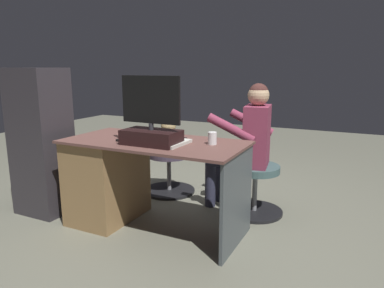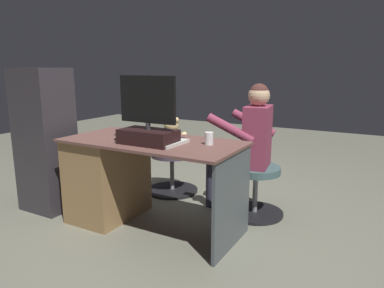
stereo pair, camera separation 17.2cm
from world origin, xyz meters
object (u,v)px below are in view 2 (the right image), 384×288
at_px(monitor, 148,126).
at_px(visitor_chair, 255,186).
at_px(desk, 116,175).
at_px(keyboard, 157,137).
at_px(tv_remote, 124,138).
at_px(person, 248,140).
at_px(computer_mouse, 128,134).
at_px(teddy_bear, 172,136).
at_px(cup, 209,138).
at_px(office_chair_teddy, 172,168).

distance_m(monitor, visitor_chair, 1.13).
bearing_deg(desk, keyboard, -168.02).
distance_m(tv_remote, person, 1.06).
height_order(computer_mouse, teddy_bear, teddy_bear).
distance_m(tv_remote, teddy_bear, 0.90).
bearing_deg(person, visitor_chair, 171.48).
height_order(cup, office_chair_teddy, cup).
height_order(keyboard, cup, cup).
distance_m(keyboard, visitor_chair, 0.98).
relative_size(monitor, tv_remote, 3.34).
bearing_deg(keyboard, computer_mouse, 3.46).
distance_m(visitor_chair, person, 0.42).
bearing_deg(cup, office_chair_teddy, -42.31).
height_order(keyboard, computer_mouse, computer_mouse).
distance_m(computer_mouse, office_chair_teddy, 0.88).
height_order(monitor, visitor_chair, monitor).
bearing_deg(visitor_chair, teddy_bear, -9.25).
relative_size(keyboard, person, 0.37).
xyz_separation_m(tv_remote, office_chair_teddy, (0.11, -0.87, -0.48)).
relative_size(tv_remote, office_chair_teddy, 0.28).
bearing_deg(visitor_chair, person, -8.52).
bearing_deg(keyboard, desk, 11.98).
height_order(cup, teddy_bear, cup).
distance_m(desk, keyboard, 0.52).
bearing_deg(monitor, person, -122.02).
height_order(cup, visitor_chair, cup).
xyz_separation_m(monitor, tv_remote, (0.27, -0.04, -0.13)).
bearing_deg(keyboard, person, -133.15).
bearing_deg(monitor, tv_remote, -8.56).
height_order(computer_mouse, office_chair_teddy, computer_mouse).
height_order(keyboard, office_chair_teddy, keyboard).
xyz_separation_m(tv_remote, visitor_chair, (-0.85, -0.72, -0.47)).
bearing_deg(teddy_bear, keyboard, 113.76).
bearing_deg(computer_mouse, monitor, 152.03).
distance_m(desk, visitor_chair, 1.21).
distance_m(keyboard, office_chair_teddy, 0.92).
height_order(monitor, tv_remote, monitor).
bearing_deg(cup, teddy_bear, -42.81).
bearing_deg(office_chair_teddy, desk, 85.90).
height_order(visitor_chair, person, person).
xyz_separation_m(desk, monitor, (-0.43, 0.12, 0.48)).
relative_size(cup, person, 0.08).
bearing_deg(computer_mouse, keyboard, -176.54).
bearing_deg(keyboard, cup, -179.72).
distance_m(desk, person, 1.17).
xyz_separation_m(keyboard, cup, (-0.46, -0.00, 0.04)).
bearing_deg(tv_remote, teddy_bear, -71.84).
height_order(cup, tv_remote, cup).
distance_m(cup, tv_remote, 0.69).
xyz_separation_m(computer_mouse, office_chair_teddy, (0.04, -0.73, -0.49)).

